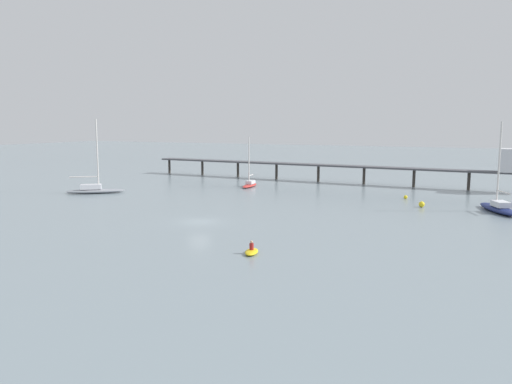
% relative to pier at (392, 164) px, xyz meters
% --- Properties ---
extents(ground_plane, '(400.00, 400.00, 0.00)m').
position_rel_pier_xyz_m(ground_plane, '(-13.70, -42.17, -3.90)').
color(ground_plane, gray).
extents(pier, '(71.89, 7.16, 6.96)m').
position_rel_pier_xyz_m(pier, '(0.00, 0.00, 0.00)').
color(pier, '#4C4C51').
rests_on(pier, ground_plane).
extents(sailboat_gray, '(8.39, 7.23, 11.54)m').
position_rel_pier_xyz_m(sailboat_gray, '(-40.71, -29.10, -3.22)').
color(sailboat_gray, gray).
rests_on(sailboat_gray, ground_plane).
extents(sailboat_navy, '(5.58, 8.97, 11.12)m').
position_rel_pier_xyz_m(sailboat_navy, '(16.58, -21.25, -3.24)').
color(sailboat_navy, navy).
rests_on(sailboat_navy, ground_plane).
extents(sailboat_red, '(2.37, 6.19, 8.62)m').
position_rel_pier_xyz_m(sailboat_red, '(-22.11, -11.57, -3.33)').
color(sailboat_red, red).
rests_on(sailboat_red, ground_plane).
extents(dinghy_yellow, '(1.66, 2.54, 1.14)m').
position_rel_pier_xyz_m(dinghy_yellow, '(-2.51, -52.21, -3.68)').
color(dinghy_yellow, yellow).
rests_on(dinghy_yellow, ground_plane).
extents(mooring_buoy_mid, '(0.56, 0.56, 0.56)m').
position_rel_pier_xyz_m(mooring_buoy_mid, '(4.55, -14.86, -3.62)').
color(mooring_buoy_mid, yellow).
rests_on(mooring_buoy_mid, ground_plane).
extents(mooring_buoy_inner, '(0.77, 0.77, 0.77)m').
position_rel_pier_xyz_m(mooring_buoy_inner, '(7.55, -21.44, -3.51)').
color(mooring_buoy_inner, yellow).
rests_on(mooring_buoy_inner, ground_plane).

